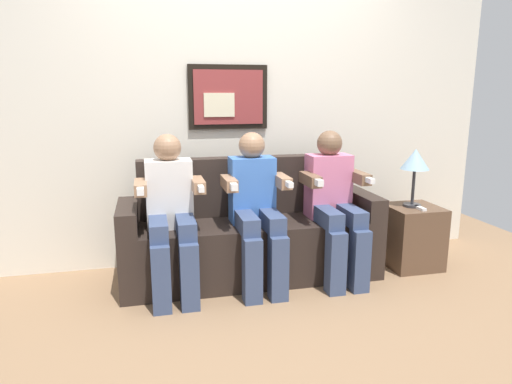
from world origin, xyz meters
name	(u,v)px	position (x,y,z in m)	size (l,w,h in m)	color
ground_plane	(261,293)	(0.00, 0.00, 0.00)	(5.62, 5.62, 0.00)	#8C6B4C
back_wall_assembly	(238,103)	(0.00, 0.76, 1.30)	(4.32, 0.10, 2.60)	silver
couch	(251,237)	(0.00, 0.33, 0.31)	(1.92, 0.58, 0.90)	#2D231E
person_on_left	(171,210)	(-0.60, 0.16, 0.61)	(0.46, 0.56, 1.11)	white
person_in_middle	(256,205)	(0.00, 0.16, 0.61)	(0.46, 0.56, 1.11)	#3F72CC
person_on_right	(334,200)	(0.60, 0.16, 0.61)	(0.46, 0.56, 1.11)	pink
side_table_right	(412,236)	(1.31, 0.22, 0.25)	(0.40, 0.40, 0.50)	brown
table_lamp	(415,162)	(1.29, 0.23, 0.86)	(0.22, 0.22, 0.46)	#333338
spare_remote_on_table	(420,208)	(1.30, 0.13, 0.51)	(0.04, 0.13, 0.02)	white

